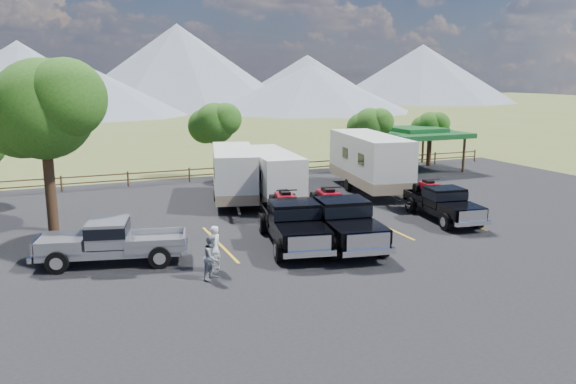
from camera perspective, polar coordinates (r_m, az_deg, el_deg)
name	(u,v)px	position (r m, az deg, el deg)	size (l,w,h in m)	color
ground	(391,255)	(23.03, 10.43, -6.31)	(320.00, 320.00, 0.00)	#515E27
asphalt_lot	(355,235)	(25.47, 6.78, -4.37)	(44.00, 34.00, 0.04)	black
stall_lines	(344,229)	(26.31, 5.72, -3.77)	(12.12, 5.50, 0.01)	gold
tree_big_nw	(42,109)	(27.36, -23.70, 7.71)	(5.54, 5.18, 7.84)	black
tree_ne_a	(370,126)	(41.26, 8.32, 6.69)	(3.11, 2.92, 4.76)	black
tree_ne_b	(430,127)	(45.44, 14.22, 6.47)	(2.77, 2.59, 4.27)	black
tree_north	(215,124)	(38.77, -7.47, 6.91)	(3.46, 3.24, 5.25)	black
rail_fence	(273,168)	(39.92, -1.56, 2.47)	(36.12, 0.12, 1.00)	brown
pavilion	(416,133)	(43.50, 12.89, 5.85)	(6.20, 6.20, 3.22)	brown
mountain_range	(74,71)	(124.35, -20.88, 11.43)	(209.00, 71.00, 20.00)	gray
rig_left	(292,221)	(23.66, 0.45, -2.95)	(3.21, 6.59, 2.11)	black
rig_center	(340,219)	(23.97, 5.32, -2.71)	(3.10, 6.80, 2.19)	black
rig_right	(442,202)	(28.76, 15.38, -0.98)	(2.55, 5.70, 1.84)	black
trailer_left	(234,174)	(31.73, -5.51, 1.82)	(3.88, 8.62, 3.00)	silver
trailer_center	(271,176)	(31.15, -1.73, 1.59)	(2.87, 8.40, 2.90)	silver
trailer_right	(369,162)	(34.67, 8.25, 3.03)	(3.92, 10.08, 3.48)	silver
pickup_silver	(113,241)	(22.34, -17.39, -4.77)	(5.91, 3.05, 1.69)	gray
person_a	(214,248)	(20.70, -7.52, -5.71)	(0.62, 0.41, 1.70)	white
person_b	(212,257)	(19.91, -7.70, -6.57)	(0.78, 0.61, 1.61)	gray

